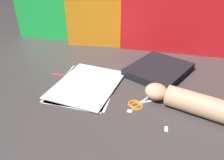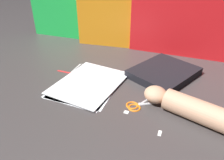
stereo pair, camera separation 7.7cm
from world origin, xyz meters
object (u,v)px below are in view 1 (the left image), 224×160
paper_stack (86,85)px  book_closed (159,70)px  hand_forearm (196,104)px  scissors (141,102)px

paper_stack → book_closed: book_closed is taller
book_closed → hand_forearm: size_ratio=0.92×
book_closed → paper_stack: bearing=-143.1°
book_closed → hand_forearm: hand_forearm is taller
book_closed → scissors: (-0.03, -0.23, -0.01)m
book_closed → hand_forearm: 0.27m
hand_forearm → scissors: bearing=-179.1°
scissors → hand_forearm: 0.18m
paper_stack → hand_forearm: hand_forearm is taller
paper_stack → scissors: bearing=-10.8°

